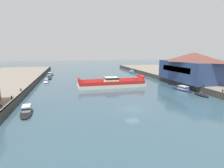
{
  "coord_description": "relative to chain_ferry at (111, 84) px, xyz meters",
  "views": [
    {
      "loc": [
        -12.34,
        -32.54,
        11.52
      ],
      "look_at": [
        0.0,
        17.63,
        2.0
      ],
      "focal_mm": 28.65,
      "sensor_mm": 36.0,
      "label": 1
    }
  ],
  "objects": [
    {
      "name": "bollard_left_far",
      "position": [
        -25.34,
        -8.17,
        1.05
      ],
      "size": [
        0.32,
        0.32,
        0.71
      ],
      "color": "black",
      "rests_on": "quay_left"
    },
    {
      "name": "bollard_left_mid",
      "position": [
        -25.34,
        -22.01,
        1.05
      ],
      "size": [
        0.32,
        0.32,
        0.71
      ],
      "color": "black",
      "rests_on": "quay_left"
    },
    {
      "name": "moored_boat_mid_left",
      "position": [
        -21.69,
        13.51,
        -0.51
      ],
      "size": [
        2.12,
        5.36,
        1.32
      ],
      "color": "white",
      "rests_on": "ground"
    },
    {
      "name": "moored_boat_far_left",
      "position": [
        19.64,
        23.17,
        -0.78
      ],
      "size": [
        3.36,
        8.38,
        0.91
      ],
      "color": "red",
      "rests_on": "ground"
    },
    {
      "name": "moored_boat_upstream_a",
      "position": [
        -21.98,
        33.91,
        -0.44
      ],
      "size": [
        3.34,
        7.8,
        1.51
      ],
      "color": "#237075",
      "rests_on": "ground"
    },
    {
      "name": "bollard_right_far",
      "position": [
        22.89,
        -8.83,
        1.05
      ],
      "size": [
        0.32,
        0.32,
        0.71
      ],
      "color": "black",
      "rests_on": "quay_right"
    },
    {
      "name": "bollard_right_aft",
      "position": [
        22.89,
        -14.94,
        1.05
      ],
      "size": [
        0.32,
        0.32,
        0.71
      ],
      "color": "black",
      "rests_on": "quay_right"
    },
    {
      "name": "warehouse_shed",
      "position": [
        27.81,
        -3.71,
        5.37
      ],
      "size": [
        13.8,
        21.84,
        9.44
      ],
      "color": "navy",
      "rests_on": "quay_right"
    },
    {
      "name": "chain_ferry",
      "position": [
        0.0,
        0.0,
        0.0
      ],
      "size": [
        21.84,
        6.52,
        3.3
      ],
      "color": "beige",
      "rests_on": "ground"
    },
    {
      "name": "moored_boat_mid_right",
      "position": [
        -21.55,
        22.26,
        -0.73
      ],
      "size": [
        2.53,
        7.0,
        1.02
      ],
      "color": "black",
      "rests_on": "ground"
    },
    {
      "name": "ground_plane",
      "position": [
        -1.22,
        -23.51,
        -1.0
      ],
      "size": [
        400.0,
        400.0,
        0.0
      ],
      "primitive_type": "plane",
      "color": "#385666"
    },
    {
      "name": "moored_boat_upstream_b",
      "position": [
        19.99,
        -17.49,
        -0.71
      ],
      "size": [
        1.66,
        5.03,
        1.05
      ],
      "color": "black",
      "rests_on": "ground"
    },
    {
      "name": "moored_boat_far_right",
      "position": [
        19.87,
        35.2,
        -0.48
      ],
      "size": [
        2.35,
        6.13,
        1.4
      ],
      "color": "#237075",
      "rests_on": "ground"
    },
    {
      "name": "moored_boat_near_right",
      "position": [
        -21.53,
        -21.03,
        -0.46
      ],
      "size": [
        2.95,
        7.46,
        1.42
      ],
      "color": "black",
      "rests_on": "ground"
    },
    {
      "name": "moored_boat_near_left",
      "position": [
        19.55,
        -10.12,
        -0.5
      ],
      "size": [
        3.59,
        8.38,
        1.32
      ],
      "color": "navy",
      "rests_on": "ground"
    },
    {
      "name": "quay_right",
      "position": [
        36.05,
        -3.51,
        -0.17
      ],
      "size": [
        28.0,
        140.0,
        1.65
      ],
      "color": "gray",
      "rests_on": "ground"
    },
    {
      "name": "bollard_right_mid",
      "position": [
        22.89,
        -21.19,
        1.05
      ],
      "size": [
        0.32,
        0.32,
        0.71
      ],
      "color": "black",
      "rests_on": "quay_right"
    },
    {
      "name": "bollard_left_aft",
      "position": [
        -25.34,
        -15.9,
        1.05
      ],
      "size": [
        0.32,
        0.32,
        0.71
      ],
      "color": "black",
      "rests_on": "quay_left"
    }
  ]
}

